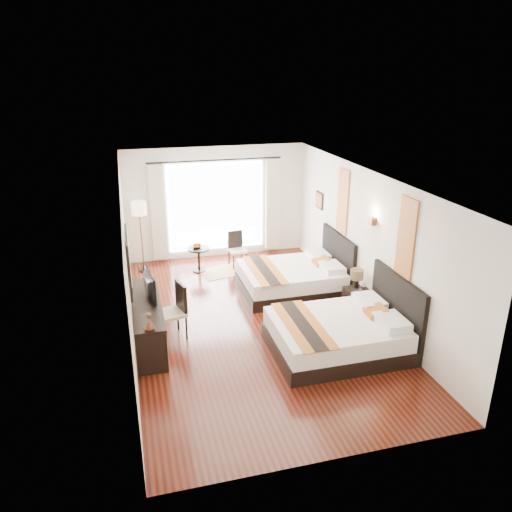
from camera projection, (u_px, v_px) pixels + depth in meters
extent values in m
cube|color=#350B09|center=(254.00, 321.00, 9.59)|extent=(4.50, 7.50, 0.01)
cube|color=white|center=(254.00, 178.00, 8.60)|extent=(4.50, 7.50, 0.02)
cube|color=silver|center=(366.00, 243.00, 9.64)|extent=(0.01, 7.50, 2.80)
cube|color=silver|center=(127.00, 265.00, 8.55)|extent=(0.01, 7.50, 2.80)
cube|color=silver|center=(216.00, 203.00, 12.48)|extent=(4.50, 0.01, 2.80)
cube|color=silver|center=(337.00, 363.00, 5.71)|extent=(4.50, 0.01, 2.80)
cube|color=white|center=(216.00, 207.00, 12.50)|extent=(2.40, 0.02, 2.20)
cube|color=white|center=(216.00, 207.00, 12.44)|extent=(2.30, 0.02, 2.10)
cube|color=#BBA990|center=(158.00, 213.00, 12.06)|extent=(0.35, 0.14, 2.35)
cube|color=#BBA990|center=(272.00, 205.00, 12.77)|extent=(0.35, 0.14, 2.35)
cube|color=maroon|center=(406.00, 238.00, 8.19)|extent=(0.03, 0.50, 1.35)
cube|color=maroon|center=(343.00, 201.00, 10.46)|extent=(0.03, 0.50, 1.35)
cube|color=#4F2A1C|center=(372.00, 221.00, 9.19)|extent=(0.10, 0.14, 0.14)
cube|color=black|center=(128.00, 261.00, 8.32)|extent=(0.04, 1.25, 0.95)
cube|color=white|center=(130.00, 261.00, 8.32)|extent=(0.01, 1.12, 0.82)
cube|color=black|center=(335.00, 344.00, 8.56)|extent=(2.16, 1.69, 0.26)
cube|color=white|center=(336.00, 329.00, 8.45)|extent=(2.10, 1.65, 0.32)
cube|color=black|center=(397.00, 310.00, 8.65)|extent=(0.08, 1.69, 1.27)
cube|color=#984D18|center=(303.00, 325.00, 8.25)|extent=(0.58, 1.75, 0.02)
cube|color=black|center=(290.00, 286.00, 10.83)|extent=(2.10, 1.64, 0.26)
cube|color=white|center=(290.00, 274.00, 10.73)|extent=(2.04, 1.60, 0.31)
cube|color=black|center=(338.00, 260.00, 10.92)|extent=(0.08, 1.64, 1.23)
cube|color=#984D18|center=(264.00, 270.00, 10.53)|extent=(0.56, 1.70, 0.02)
cube|color=black|center=(358.00, 303.00, 9.74)|extent=(0.45, 0.56, 0.53)
cylinder|color=black|center=(356.00, 284.00, 9.75)|extent=(0.11, 0.11, 0.21)
cylinder|color=#402F1F|center=(357.00, 274.00, 9.68)|extent=(0.26, 0.26, 0.19)
imported|color=black|center=(362.00, 292.00, 9.50)|extent=(0.14, 0.14, 0.14)
cube|color=black|center=(148.00, 321.00, 8.79)|extent=(0.50, 2.20, 0.76)
imported|color=black|center=(146.00, 285.00, 8.74)|extent=(0.20, 0.83, 0.47)
cube|color=beige|center=(171.00, 313.00, 8.87)|extent=(0.58, 0.58, 0.06)
cube|color=black|center=(181.00, 297.00, 8.87)|extent=(0.17, 0.44, 0.52)
cylinder|color=black|center=(144.00, 270.00, 11.96)|extent=(0.26, 0.26, 0.03)
cylinder|color=#4F2A1C|center=(142.00, 241.00, 11.70)|extent=(0.03, 0.03, 1.44)
cylinder|color=beige|center=(139.00, 208.00, 11.42)|extent=(0.34, 0.34, 0.30)
cylinder|color=black|center=(199.00, 260.00, 11.85)|extent=(0.51, 0.51, 0.59)
imported|color=#4C2C1B|center=(197.00, 246.00, 11.76)|extent=(0.27, 0.27, 0.06)
cube|color=beige|center=(238.00, 251.00, 12.12)|extent=(0.45, 0.45, 0.05)
cube|color=black|center=(235.00, 239.00, 12.18)|extent=(0.38, 0.09, 0.44)
cube|color=tan|center=(224.00, 271.00, 11.93)|extent=(1.29, 1.03, 0.01)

